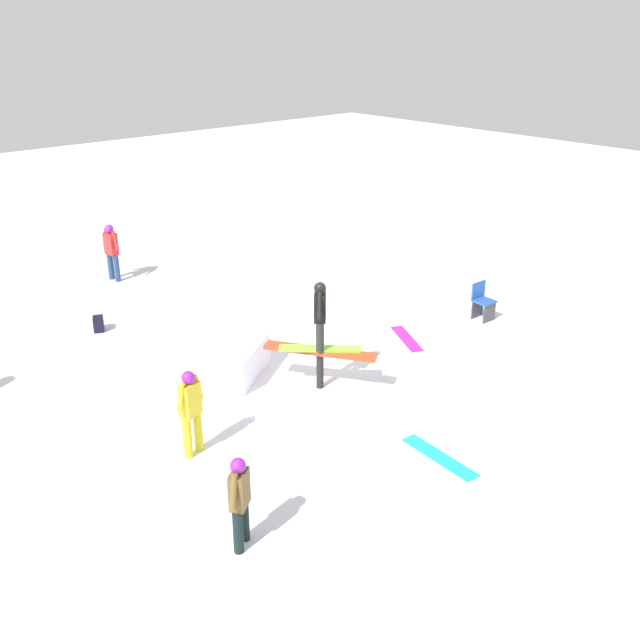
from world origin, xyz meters
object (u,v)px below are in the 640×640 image
(rail_feature, at_px, (320,356))
(backpack_on_snow, at_px, (98,324))
(bystander_yellow, at_px, (191,408))
(loose_snowboard_cyan, at_px, (439,457))
(folding_chair, at_px, (482,302))
(main_rider_on_rail, at_px, (320,317))
(bystander_brown, at_px, (240,498))
(loose_snowboard_magenta, at_px, (407,339))
(bystander_red, at_px, (111,249))

(rail_feature, relative_size, backpack_on_snow, 5.82)
(bystander_yellow, bearing_deg, rail_feature, 167.63)
(loose_snowboard_cyan, bearing_deg, folding_chair, 125.18)
(main_rider_on_rail, distance_m, loose_snowboard_cyan, 3.39)
(bystander_brown, xyz_separation_m, loose_snowboard_magenta, (-2.99, 6.66, -0.77))
(bystander_yellow, height_order, bystander_red, bystander_red)
(loose_snowboard_magenta, relative_size, backpack_on_snow, 3.98)
(rail_feature, relative_size, main_rider_on_rail, 1.47)
(bystander_yellow, height_order, bystander_brown, bystander_yellow)
(bystander_brown, bearing_deg, folding_chair, -19.06)
(bystander_brown, relative_size, loose_snowboard_cyan, 0.94)
(folding_chair, bearing_deg, bystander_red, 126.11)
(rail_feature, relative_size, folding_chair, 2.25)
(bystander_red, bearing_deg, bystander_yellow, 152.78)
(folding_chair, xyz_separation_m, backpack_on_snow, (-5.35, -7.04, -0.24))
(main_rider_on_rail, relative_size, bystander_brown, 0.97)
(backpack_on_snow, bearing_deg, loose_snowboard_cyan, -140.69)
(rail_feature, distance_m, loose_snowboard_cyan, 3.14)
(rail_feature, relative_size, loose_snowboard_cyan, 1.33)
(main_rider_on_rail, bearing_deg, backpack_on_snow, 153.71)
(main_rider_on_rail, xyz_separation_m, backpack_on_snow, (-5.33, -1.96, -1.29))
(bystander_red, height_order, loose_snowboard_cyan, bystander_red)
(bystander_yellow, xyz_separation_m, backpack_on_snow, (-5.64, 1.07, -0.67))
(folding_chair, bearing_deg, loose_snowboard_cyan, -145.88)
(rail_feature, distance_m, main_rider_on_rail, 0.79)
(loose_snowboard_cyan, bearing_deg, bystander_red, -175.25)
(bystander_yellow, bearing_deg, bystander_brown, 54.63)
(main_rider_on_rail, height_order, loose_snowboard_magenta, main_rider_on_rail)
(rail_feature, height_order, loose_snowboard_magenta, rail_feature)
(loose_snowboard_magenta, bearing_deg, bystander_red, -131.11)
(loose_snowboard_magenta, bearing_deg, rail_feature, -54.81)
(bystander_yellow, height_order, folding_chair, bystander_yellow)
(loose_snowboard_cyan, bearing_deg, bystander_yellow, -128.79)
(rail_feature, bearing_deg, loose_snowboard_cyan, -35.19)
(backpack_on_snow, bearing_deg, bystander_yellow, -163.63)
(main_rider_on_rail, xyz_separation_m, loose_snowboard_magenta, (-0.37, 2.91, -1.45))
(bystander_red, bearing_deg, loose_snowboard_cyan, 171.53)
(bystander_yellow, relative_size, loose_snowboard_cyan, 1.01)
(rail_feature, distance_m, folding_chair, 5.09)
(rail_feature, xyz_separation_m, loose_snowboard_magenta, (-0.37, 2.91, -0.66))
(main_rider_on_rail, relative_size, bystander_red, 0.87)
(backpack_on_snow, bearing_deg, rail_feature, -132.71)
(main_rider_on_rail, height_order, backpack_on_snow, main_rider_on_rail)
(bystander_brown, relative_size, backpack_on_snow, 4.08)
(bystander_brown, xyz_separation_m, backpack_on_snow, (-7.95, 1.79, -0.61))
(rail_feature, distance_m, bystander_brown, 4.58)
(main_rider_on_rail, distance_m, loose_snowboard_magenta, 3.27)
(bystander_brown, distance_m, loose_snowboard_cyan, 3.71)
(bystander_brown, height_order, loose_snowboard_cyan, bystander_brown)
(folding_chair, height_order, backpack_on_snow, folding_chair)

